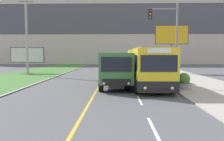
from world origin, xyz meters
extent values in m
cube|color=silver|center=(2.75, 7.80, 0.00)|extent=(0.12, 2.40, 0.01)
cube|color=silver|center=(2.75, 12.40, 0.00)|extent=(0.12, 2.40, 0.01)
cube|color=silver|center=(2.75, 17.00, 0.00)|extent=(0.12, 2.40, 0.01)
cube|color=silver|center=(2.75, 21.60, 0.00)|extent=(0.12, 2.40, 0.01)
cube|color=silver|center=(2.75, 26.20, 0.00)|extent=(0.12, 2.40, 0.01)
cube|color=silver|center=(2.75, 30.80, 0.00)|extent=(0.12, 2.40, 0.01)
cube|color=silver|center=(2.75, 35.40, 0.00)|extent=(0.12, 2.40, 0.01)
cube|color=silver|center=(2.75, 40.00, 0.00)|extent=(0.12, 2.40, 0.01)
cube|color=silver|center=(2.75, 44.60, 0.00)|extent=(0.12, 2.40, 0.01)
cube|color=beige|center=(0.00, 60.92, 11.10)|extent=(80.00, 8.00, 22.20)
cube|color=#4C4C56|center=(0.00, 56.90, 11.66)|extent=(80.00, 0.04, 7.77)
cube|color=yellow|center=(3.96, 16.14, 1.64)|extent=(2.49, 5.83, 2.72)
cube|color=black|center=(3.96, 16.14, 0.62)|extent=(2.51, 5.85, 0.70)
cube|color=black|center=(3.96, 16.14, 2.04)|extent=(2.51, 5.37, 0.95)
cube|color=gray|center=(3.96, 16.14, 3.04)|extent=(2.11, 5.25, 0.08)
cube|color=yellow|center=(3.96, 22.88, 1.64)|extent=(2.49, 5.83, 2.72)
cube|color=black|center=(3.96, 22.88, 0.62)|extent=(2.51, 5.85, 0.70)
cube|color=black|center=(3.96, 22.88, 2.04)|extent=(2.51, 5.37, 0.95)
cube|color=gray|center=(3.96, 22.88, 3.04)|extent=(2.11, 5.25, 0.08)
cube|color=#474747|center=(3.96, 19.51, 1.64)|extent=(2.29, 0.90, 2.50)
cube|color=black|center=(3.96, 13.21, 2.04)|extent=(2.19, 0.04, 1.00)
cube|color=black|center=(3.96, 13.20, 0.38)|extent=(2.44, 0.06, 0.20)
sphere|color=#F4EAB2|center=(3.15, 13.19, 0.57)|extent=(0.20, 0.20, 0.20)
sphere|color=#F4EAB2|center=(4.77, 13.19, 0.57)|extent=(0.20, 0.20, 0.20)
cube|color=white|center=(3.96, 13.21, 2.82)|extent=(1.37, 0.04, 0.28)
cylinder|color=black|center=(2.78, 14.51, 0.50)|extent=(0.28, 1.00, 1.00)
cylinder|color=black|center=(5.14, 14.51, 0.50)|extent=(0.28, 1.00, 1.00)
cylinder|color=black|center=(2.78, 18.01, 0.50)|extent=(0.28, 1.00, 1.00)
cylinder|color=black|center=(5.14, 18.01, 0.50)|extent=(0.28, 1.00, 1.00)
cylinder|color=black|center=(2.78, 23.46, 0.50)|extent=(0.28, 1.00, 1.00)
cylinder|color=black|center=(5.14, 23.46, 0.50)|extent=(0.28, 1.00, 1.00)
cube|color=black|center=(1.43, 17.64, 0.45)|extent=(1.05, 6.58, 0.20)
cube|color=#38753D|center=(1.43, 15.52, 1.61)|extent=(2.33, 2.35, 2.14)
cube|color=black|center=(1.43, 14.33, 1.94)|extent=(1.98, 0.04, 0.96)
cube|color=black|center=(1.43, 14.32, 0.77)|extent=(1.86, 0.06, 0.44)
sphere|color=silver|center=(0.62, 14.31, 0.70)|extent=(0.18, 0.18, 0.18)
sphere|color=silver|center=(2.24, 14.31, 0.70)|extent=(0.18, 0.18, 0.18)
cube|color=#994C19|center=(1.43, 18.94, 0.61)|extent=(2.21, 3.98, 0.12)
cube|color=#994C19|center=(0.38, 18.94, 1.21)|extent=(0.12, 3.98, 1.32)
cube|color=#994C19|center=(2.48, 18.94, 1.21)|extent=(0.12, 3.98, 1.32)
cube|color=#994C19|center=(1.43, 17.01, 1.21)|extent=(2.21, 0.12, 1.32)
cube|color=#994C19|center=(1.43, 20.86, 1.21)|extent=(2.21, 0.12, 1.32)
cube|color=#994C19|center=(1.43, 17.01, 1.99)|extent=(2.21, 0.12, 0.24)
cylinder|color=black|center=(0.36, 15.29, 0.52)|extent=(0.30, 1.04, 1.04)
cylinder|color=black|center=(2.50, 15.29, 0.52)|extent=(0.30, 1.04, 1.04)
cylinder|color=black|center=(0.36, 19.13, 0.52)|extent=(0.30, 1.04, 1.04)
cylinder|color=black|center=(2.50, 19.13, 0.52)|extent=(0.30, 1.04, 1.04)
cube|color=maroon|center=(3.69, 30.17, 0.49)|extent=(1.80, 4.30, 0.61)
cube|color=black|center=(3.69, 30.28, 1.12)|extent=(1.53, 2.37, 0.65)
cylinder|color=black|center=(2.88, 28.88, 0.31)|extent=(0.18, 0.62, 0.62)
cylinder|color=black|center=(4.50, 28.88, 0.31)|extent=(0.18, 0.62, 0.62)
cylinder|color=black|center=(2.88, 31.46, 0.31)|extent=(0.18, 0.62, 0.62)
cylinder|color=black|center=(4.50, 31.46, 0.31)|extent=(0.18, 0.62, 0.62)
cylinder|color=#9E9E99|center=(-9.82, 27.39, 5.18)|extent=(0.28, 0.28, 10.36)
cylinder|color=#4C4C4C|center=(-9.82, 27.39, 9.12)|extent=(1.80, 0.08, 0.08)
cylinder|color=slate|center=(6.02, 17.09, 3.21)|extent=(0.16, 0.16, 6.42)
cylinder|color=slate|center=(4.92, 17.09, 6.02)|extent=(2.20, 0.10, 0.10)
cube|color=black|center=(3.96, 17.09, 5.62)|extent=(0.28, 0.24, 0.80)
sphere|color=red|center=(3.96, 16.96, 5.86)|extent=(0.14, 0.14, 0.14)
sphere|color=orange|center=(3.96, 16.96, 5.62)|extent=(0.14, 0.14, 0.14)
sphere|color=green|center=(3.96, 16.96, 5.38)|extent=(0.14, 0.14, 0.14)
cylinder|color=#59595B|center=(8.98, 30.66, 2.03)|extent=(0.24, 0.24, 4.05)
cube|color=#333333|center=(8.98, 30.66, 5.27)|extent=(4.53, 0.20, 2.59)
cube|color=gold|center=(8.98, 30.55, 5.27)|extent=(4.37, 0.02, 2.43)
cylinder|color=#59595B|center=(-10.71, 29.66, 0.77)|extent=(0.24, 0.24, 1.55)
cube|color=#333333|center=(-10.71, 29.66, 2.51)|extent=(4.56, 0.20, 2.08)
cube|color=silver|center=(-10.71, 29.55, 2.51)|extent=(4.40, 0.02, 1.92)
cylinder|color=gray|center=(6.29, 15.99, 0.30)|extent=(1.10, 1.10, 0.43)
sphere|color=#477A38|center=(6.29, 15.99, 0.82)|extent=(0.88, 0.88, 0.88)
cylinder|color=gray|center=(6.25, 20.19, 0.29)|extent=(1.24, 1.24, 0.42)
sphere|color=#477A38|center=(6.25, 20.19, 0.84)|extent=(0.99, 0.99, 0.99)
cylinder|color=gray|center=(6.12, 24.39, 0.30)|extent=(1.16, 1.16, 0.43)
sphere|color=#477A38|center=(6.12, 24.39, 0.83)|extent=(0.93, 0.93, 0.93)
cylinder|color=gray|center=(6.32, 28.59, 0.30)|extent=(1.12, 1.12, 0.45)
sphere|color=#477A38|center=(6.32, 28.59, 0.83)|extent=(0.90, 0.90, 0.90)
camera|label=1|loc=(1.48, 0.24, 2.59)|focal=35.00mm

